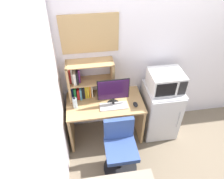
{
  "coord_description": "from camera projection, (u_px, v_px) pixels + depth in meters",
  "views": [
    {
      "loc": [
        -1.23,
        -2.54,
        2.8
      ],
      "look_at": [
        -0.89,
        -0.34,
        0.99
      ],
      "focal_mm": 33.39,
      "sensor_mm": 36.0,
      "label": 1
    }
  ],
  "objects": [
    {
      "name": "water_bottle",
      "position": [
        75.0,
        103.0,
        2.91
      ],
      "size": [
        0.06,
        0.06,
        0.19
      ],
      "color": "silver",
      "rests_on": "desk"
    },
    {
      "name": "computer_mouse",
      "position": [
        135.0,
        104.0,
        2.98
      ],
      "size": [
        0.07,
        0.11,
        0.03
      ],
      "primitive_type": "ellipsoid",
      "color": "black",
      "rests_on": "desk"
    },
    {
      "name": "mini_fridge",
      "position": [
        160.0,
        110.0,
        3.33
      ],
      "size": [
        0.52,
        0.57,
        0.88
      ],
      "color": "silver",
      "rests_on": "ground_plane"
    },
    {
      "name": "microwave",
      "position": [
        166.0,
        81.0,
        2.97
      ],
      "size": [
        0.47,
        0.4,
        0.28
      ],
      "color": "silver",
      "rests_on": "mini_fridge"
    },
    {
      "name": "wall_corkboard",
      "position": [
        90.0,
        34.0,
        2.66
      ],
      "size": [
        0.75,
        0.02,
        0.52
      ],
      "primitive_type": "cube",
      "color": "tan"
    },
    {
      "name": "wall_back",
      "position": [
        194.0,
        50.0,
        3.1
      ],
      "size": [
        6.4,
        0.04,
        2.6
      ],
      "primitive_type": "cube",
      "color": "silver",
      "rests_on": "ground_plane"
    },
    {
      "name": "desk",
      "position": [
        105.0,
        113.0,
        3.19
      ],
      "size": [
        1.12,
        0.61,
        0.74
      ],
      "color": "tan",
      "rests_on": "ground_plane"
    },
    {
      "name": "keyboard",
      "position": [
        114.0,
        106.0,
        2.96
      ],
      "size": [
        0.4,
        0.15,
        0.02
      ],
      "primitive_type": "cube",
      "color": "silver",
      "rests_on": "desk"
    },
    {
      "name": "wall_left",
      "position": [
        45.0,
        169.0,
        1.62
      ],
      "size": [
        0.04,
        4.4,
        2.6
      ],
      "primitive_type": "cube",
      "color": "silver",
      "rests_on": "ground_plane"
    },
    {
      "name": "monitor",
      "position": [
        113.0,
        91.0,
        2.86
      ],
      "size": [
        0.45,
        0.18,
        0.44
      ],
      "color": "black",
      "rests_on": "desk"
    },
    {
      "name": "desk_chair",
      "position": [
        120.0,
        150.0,
        2.83
      ],
      "size": [
        0.48,
        0.48,
        0.84
      ],
      "color": "black",
      "rests_on": "ground_plane"
    },
    {
      "name": "hutch_bookshelf",
      "position": [
        85.0,
        81.0,
        2.99
      ],
      "size": [
        0.65,
        0.25,
        0.59
      ],
      "color": "tan",
      "rests_on": "desk"
    }
  ]
}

